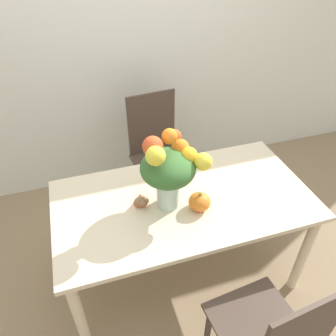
{
  "coord_description": "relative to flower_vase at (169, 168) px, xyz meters",
  "views": [
    {
      "loc": [
        -0.52,
        -1.32,
        2.08
      ],
      "look_at": [
        -0.1,
        -0.02,
        1.0
      ],
      "focal_mm": 35.0,
      "sensor_mm": 36.0,
      "label": 1
    }
  ],
  "objects": [
    {
      "name": "ground_plane",
      "position": [
        0.1,
        0.02,
        -0.99
      ],
      "size": [
        12.0,
        12.0,
        0.0
      ],
      "primitive_type": "plane",
      "color": "#8E7556"
    },
    {
      "name": "wall_back",
      "position": [
        0.1,
        1.31,
        0.36
      ],
      "size": [
        8.0,
        0.06,
        2.7
      ],
      "color": "silver",
      "rests_on": "ground_plane"
    },
    {
      "name": "dining_table",
      "position": [
        0.1,
        0.02,
        -0.36
      ],
      "size": [
        1.53,
        0.81,
        0.73
      ],
      "color": "beige",
      "rests_on": "ground_plane"
    },
    {
      "name": "flower_vase",
      "position": [
        0.0,
        0.0,
        0.0
      ],
      "size": [
        0.37,
        0.34,
        0.48
      ],
      "color": "#B2CCBC",
      "rests_on": "dining_table"
    },
    {
      "name": "pumpkin",
      "position": [
        0.15,
        -0.09,
        -0.21
      ],
      "size": [
        0.13,
        0.13,
        0.12
      ],
      "color": "orange",
      "rests_on": "dining_table"
    },
    {
      "name": "turkey_figurine",
      "position": [
        -0.16,
        0.04,
        -0.23
      ],
      "size": [
        0.09,
        0.12,
        0.07
      ],
      "color": "#936642",
      "rests_on": "dining_table"
    },
    {
      "name": "dining_chair_near_window",
      "position": [
        0.16,
        0.81,
        -0.49
      ],
      "size": [
        0.46,
        0.46,
        0.99
      ],
      "rotation": [
        0.0,
        0.0,
        0.1
      ],
      "color": "#47382D",
      "rests_on": "ground_plane"
    },
    {
      "name": "dining_chair_far_side",
      "position": [
        0.25,
        -0.77,
        -0.49
      ],
      "size": [
        0.46,
        0.46,
        0.99
      ],
      "rotation": [
        0.0,
        0.0,
        3.24
      ],
      "color": "#47382D",
      "rests_on": "ground_plane"
    }
  ]
}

